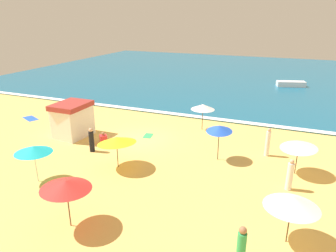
% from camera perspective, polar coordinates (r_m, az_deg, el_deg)
% --- Properties ---
extents(ground_plane, '(60.00, 60.00, 0.00)m').
position_cam_1_polar(ground_plane, '(22.37, -4.86, -2.45)').
color(ground_plane, '#EDBC60').
extents(ocean_water, '(60.00, 44.00, 0.10)m').
position_cam_1_polar(ocean_water, '(48.07, 10.71, 9.38)').
color(ocean_water, '#196084').
rests_on(ocean_water, ground_plane).
extents(wave_breaker_foam, '(57.00, 0.70, 0.01)m').
position_cam_1_polar(wave_breaker_foam, '(27.74, 1.06, 2.29)').
color(wave_breaker_foam, white).
rests_on(wave_breaker_foam, ocean_water).
extents(lifeguard_cabana, '(2.15, 2.68, 2.50)m').
position_cam_1_polar(lifeguard_cabana, '(23.53, -17.11, 1.15)').
color(lifeguard_cabana, white).
rests_on(lifeguard_cabana, ground_plane).
extents(beach_umbrella_1, '(1.70, 1.72, 2.30)m').
position_cam_1_polar(beach_umbrella_1, '(18.76, 9.40, -0.44)').
color(beach_umbrella_1, '#4C3823').
rests_on(beach_umbrella_1, ground_plane).
extents(beach_umbrella_3, '(3.10, 3.09, 2.00)m').
position_cam_1_polar(beach_umbrella_3, '(17.94, -9.41, -2.57)').
color(beach_umbrella_3, '#4C3823').
rests_on(beach_umbrella_3, ground_plane).
extents(beach_umbrella_4, '(2.30, 2.31, 2.08)m').
position_cam_1_polar(beach_umbrella_4, '(12.84, 21.80, -12.79)').
color(beach_umbrella_4, '#4C3823').
rests_on(beach_umbrella_4, ground_plane).
extents(beach_umbrella_5, '(2.24, 2.24, 2.05)m').
position_cam_1_polar(beach_umbrella_5, '(17.57, -23.47, -3.98)').
color(beach_umbrella_5, silver).
rests_on(beach_umbrella_5, ground_plane).
extents(beach_umbrella_6, '(1.94, 1.94, 2.04)m').
position_cam_1_polar(beach_umbrella_6, '(23.75, 6.41, 3.51)').
color(beach_umbrella_6, '#4C3823').
rests_on(beach_umbrella_6, ground_plane).
extents(beach_umbrella_7, '(2.79, 2.78, 2.05)m').
position_cam_1_polar(beach_umbrella_7, '(18.38, 22.88, -3.17)').
color(beach_umbrella_7, '#4C3823').
rests_on(beach_umbrella_7, ground_plane).
extents(beach_umbrella_8, '(2.89, 2.90, 2.20)m').
position_cam_1_polar(beach_umbrella_8, '(13.39, -18.23, -10.20)').
color(beach_umbrella_8, '#4C3823').
rests_on(beach_umbrella_8, ground_plane).
extents(beachgoer_0, '(0.44, 0.44, 1.62)m').
position_cam_1_polar(beachgoer_0, '(20.70, -13.85, -2.56)').
color(beachgoer_0, black).
rests_on(beachgoer_0, ground_plane).
extents(beachgoer_1, '(0.36, 0.36, 1.70)m').
position_cam_1_polar(beachgoer_1, '(16.97, 21.44, -8.41)').
color(beachgoer_1, white).
rests_on(beachgoer_1, ground_plane).
extents(beachgoer_3, '(0.45, 0.45, 1.61)m').
position_cam_1_polar(beachgoer_3, '(11.94, 13.30, -20.75)').
color(beachgoer_3, green).
rests_on(beachgoer_3, ground_plane).
extents(beachgoer_4, '(0.39, 0.39, 1.86)m').
position_cam_1_polar(beachgoer_4, '(20.42, 17.82, -2.89)').
color(beachgoer_4, white).
rests_on(beachgoer_4, ground_plane).
extents(beachgoer_5, '(0.60, 0.60, 0.89)m').
position_cam_1_polar(beachgoer_5, '(30.87, -15.72, 3.88)').
color(beachgoer_5, '#D84CA5').
rests_on(beachgoer_5, ground_plane).
extents(beachgoer_7, '(0.65, 0.65, 0.79)m').
position_cam_1_polar(beachgoer_7, '(22.05, -11.77, -2.25)').
color(beachgoer_7, red).
rests_on(beachgoer_7, ground_plane).
extents(beach_towel_0, '(0.80, 1.14, 0.01)m').
position_cam_1_polar(beach_towel_0, '(22.97, -3.66, -1.80)').
color(beach_towel_0, green).
rests_on(beach_towel_0, ground_plane).
extents(beach_towel_1, '(1.83, 1.41, 0.01)m').
position_cam_1_polar(beach_towel_1, '(29.25, -23.90, 1.28)').
color(beach_towel_1, blue).
rests_on(beach_towel_1, ground_plane).
extents(small_boat_0, '(3.53, 2.10, 0.63)m').
position_cam_1_polar(small_boat_0, '(41.37, 21.60, 7.20)').
color(small_boat_0, white).
rests_on(small_boat_0, ocean_water).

